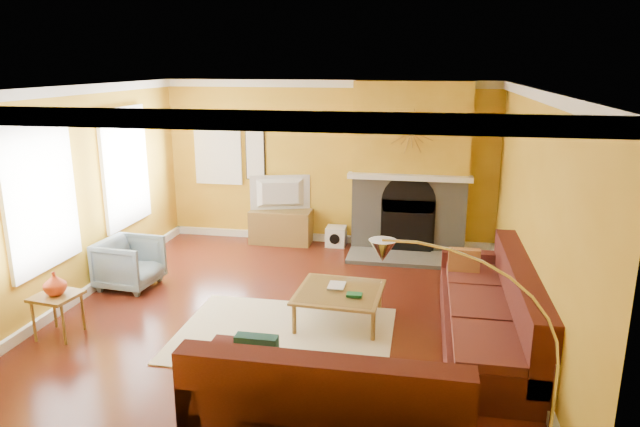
% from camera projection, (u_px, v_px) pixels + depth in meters
% --- Properties ---
extents(floor, '(5.50, 6.00, 0.02)m').
position_uv_depth(floor, '(287.00, 315.00, 6.95)').
color(floor, maroon).
rests_on(floor, ground).
extents(ceiling, '(5.50, 6.00, 0.02)m').
position_uv_depth(ceiling, '(283.00, 87.00, 6.25)').
color(ceiling, white).
rests_on(ceiling, ground).
extents(wall_back, '(5.50, 0.02, 2.70)m').
position_uv_depth(wall_back, '(328.00, 163.00, 9.46)').
color(wall_back, gold).
rests_on(wall_back, ground).
extents(wall_front, '(5.50, 0.02, 2.70)m').
position_uv_depth(wall_front, '(174.00, 318.00, 3.74)').
color(wall_front, gold).
rests_on(wall_front, ground).
extents(wall_left, '(0.02, 6.00, 2.70)m').
position_uv_depth(wall_left, '(69.00, 197.00, 7.08)').
color(wall_left, gold).
rests_on(wall_left, ground).
extents(wall_right, '(0.02, 6.00, 2.70)m').
position_uv_depth(wall_right, '(535.00, 218.00, 6.11)').
color(wall_right, gold).
rests_on(wall_right, ground).
extents(baseboard, '(5.50, 6.00, 0.12)m').
position_uv_depth(baseboard, '(286.00, 310.00, 6.93)').
color(baseboard, white).
rests_on(baseboard, floor).
extents(crown_molding, '(5.50, 6.00, 0.12)m').
position_uv_depth(crown_molding, '(283.00, 93.00, 6.27)').
color(crown_molding, white).
rests_on(crown_molding, ceiling).
extents(window_left_near, '(0.06, 1.22, 1.72)m').
position_uv_depth(window_left_near, '(124.00, 167.00, 8.27)').
color(window_left_near, white).
rests_on(window_left_near, wall_left).
extents(window_left_far, '(0.06, 1.22, 1.72)m').
position_uv_depth(window_left_far, '(39.00, 196.00, 6.47)').
color(window_left_far, white).
rests_on(window_left_far, wall_left).
extents(window_back, '(0.82, 0.06, 1.22)m').
position_uv_depth(window_back, '(218.00, 149.00, 9.69)').
color(window_back, white).
rests_on(window_back, wall_back).
extents(wall_art, '(0.34, 0.04, 1.14)m').
position_uv_depth(wall_art, '(255.00, 147.00, 9.58)').
color(wall_art, white).
rests_on(wall_art, wall_back).
extents(fireplace, '(1.80, 0.40, 2.70)m').
position_uv_depth(fireplace, '(410.00, 168.00, 9.02)').
color(fireplace, gray).
rests_on(fireplace, floor).
extents(mantel, '(1.92, 0.22, 0.08)m').
position_uv_depth(mantel, '(409.00, 177.00, 8.82)').
color(mantel, white).
rests_on(mantel, fireplace).
extents(hearth, '(1.80, 0.70, 0.06)m').
position_uv_depth(hearth, '(406.00, 258.00, 8.84)').
color(hearth, gray).
rests_on(hearth, floor).
extents(sunburst, '(0.70, 0.04, 0.70)m').
position_uv_depth(sunburst, '(411.00, 132.00, 8.65)').
color(sunburst, olive).
rests_on(sunburst, fireplace).
extents(rug, '(2.40, 1.80, 0.02)m').
position_uv_depth(rug, '(284.00, 334.00, 6.41)').
color(rug, beige).
rests_on(rug, floor).
extents(sectional_sofa, '(2.95, 3.79, 0.90)m').
position_uv_depth(sectional_sofa, '(388.00, 316.00, 5.84)').
color(sectional_sofa, '#511E1A').
rests_on(sectional_sofa, floor).
extents(coffee_table, '(1.03, 1.03, 0.39)m').
position_uv_depth(coffee_table, '(339.00, 306.00, 6.72)').
color(coffee_table, white).
rests_on(coffee_table, floor).
extents(media_console, '(1.03, 0.46, 0.57)m').
position_uv_depth(media_console, '(281.00, 227.00, 9.63)').
color(media_console, olive).
rests_on(media_console, floor).
extents(tv, '(1.00, 0.43, 0.58)m').
position_uv_depth(tv, '(280.00, 194.00, 9.49)').
color(tv, black).
rests_on(tv, media_console).
extents(subwoofer, '(0.32, 0.32, 0.32)m').
position_uv_depth(subwoofer, '(336.00, 236.00, 9.51)').
color(subwoofer, white).
rests_on(subwoofer, floor).
extents(armchair, '(0.80, 0.78, 0.68)m').
position_uv_depth(armchair, '(130.00, 263.00, 7.71)').
color(armchair, gray).
rests_on(armchair, floor).
extents(side_table, '(0.51, 0.51, 0.50)m').
position_uv_depth(side_table, '(59.00, 315.00, 6.34)').
color(side_table, olive).
rests_on(side_table, floor).
extents(vase, '(0.30, 0.30, 0.26)m').
position_uv_depth(vase, '(55.00, 283.00, 6.24)').
color(vase, red).
rests_on(vase, side_table).
extents(book, '(0.20, 0.27, 0.03)m').
position_uv_depth(book, '(328.00, 285.00, 6.79)').
color(book, white).
rests_on(book, coffee_table).
extents(arc_lamp, '(1.22, 0.36, 1.89)m').
position_uv_depth(arc_lamp, '(471.00, 385.00, 3.70)').
color(arc_lamp, silver).
rests_on(arc_lamp, floor).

